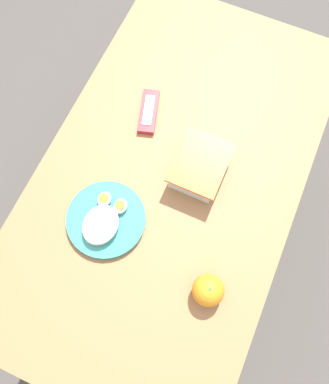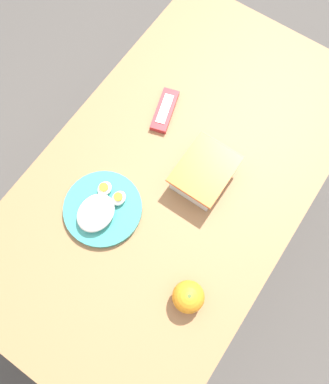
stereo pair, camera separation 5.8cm
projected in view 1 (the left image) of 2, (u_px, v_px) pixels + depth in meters
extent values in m
plane|color=#4C4742|center=(169.00, 230.00, 1.79)|extent=(10.00, 10.00, 0.00)
cube|color=#996B42|center=(172.00, 175.00, 1.08)|extent=(1.27, 0.72, 0.03)
cylinder|color=brown|center=(159.00, 67.00, 1.64)|extent=(0.05, 0.05, 0.73)
cylinder|color=brown|center=(25.00, 321.00, 1.31)|extent=(0.05, 0.05, 0.73)
cylinder|color=brown|center=(291.00, 116.00, 1.57)|extent=(0.05, 0.05, 0.73)
cube|color=white|center=(200.00, 168.00, 1.04)|extent=(0.16, 0.12, 0.06)
cube|color=beige|center=(199.00, 169.00, 1.05)|extent=(0.14, 0.11, 0.03)
cube|color=orange|center=(201.00, 163.00, 1.00)|extent=(0.17, 0.14, 0.01)
ellipsoid|color=gray|center=(208.00, 156.00, 1.05)|extent=(0.06, 0.05, 0.03)
ellipsoid|color=gray|center=(191.00, 180.00, 1.03)|extent=(0.05, 0.05, 0.02)
sphere|color=orange|center=(208.00, 290.00, 0.92)|extent=(0.08, 0.08, 0.08)
cylinder|color=#4C662D|center=(210.00, 289.00, 0.89)|extent=(0.01, 0.01, 0.00)
cylinder|color=teal|center=(106.00, 219.00, 1.01)|extent=(0.22, 0.22, 0.02)
ellipsoid|color=white|center=(100.00, 225.00, 0.98)|extent=(0.11, 0.09, 0.04)
ellipsoid|color=white|center=(104.00, 199.00, 1.01)|extent=(0.04, 0.04, 0.02)
cylinder|color=#F4A823|center=(104.00, 198.00, 0.99)|extent=(0.02, 0.02, 0.01)
ellipsoid|color=white|center=(120.00, 206.00, 1.00)|extent=(0.04, 0.04, 0.02)
cylinder|color=#F4A823|center=(120.00, 205.00, 0.99)|extent=(0.02, 0.02, 0.01)
cube|color=#B7282D|center=(149.00, 112.00, 1.12)|extent=(0.15, 0.09, 0.02)
cube|color=white|center=(148.00, 110.00, 1.11)|extent=(0.10, 0.05, 0.00)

